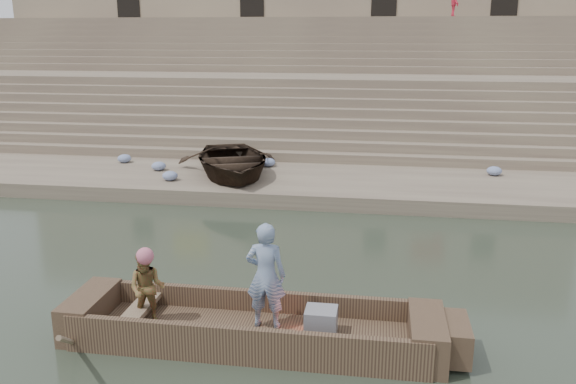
% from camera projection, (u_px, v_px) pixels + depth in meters
% --- Properties ---
extents(ground, '(120.00, 120.00, 0.00)m').
position_uv_depth(ground, '(73.00, 303.00, 10.19)').
color(ground, '#2B3628').
rests_on(ground, ground).
extents(lower_landing, '(32.00, 4.00, 0.40)m').
position_uv_depth(lower_landing, '(206.00, 180.00, 17.76)').
color(lower_landing, gray).
rests_on(lower_landing, ground).
extents(mid_landing, '(32.00, 3.00, 2.80)m').
position_uv_depth(mid_landing, '(257.00, 109.00, 24.61)').
color(mid_landing, gray).
rests_on(mid_landing, ground).
extents(upper_landing, '(32.00, 3.00, 5.20)m').
position_uv_depth(upper_landing, '(284.00, 70.00, 30.97)').
color(upper_landing, gray).
rests_on(upper_landing, ground).
extents(ghat_steps, '(32.00, 11.00, 5.20)m').
position_uv_depth(ghat_steps, '(265.00, 96.00, 26.12)').
color(ghat_steps, gray).
rests_on(ghat_steps, ground).
extents(building_wall, '(32.00, 5.07, 11.20)m').
position_uv_depth(building_wall, '(296.00, 12.00, 34.00)').
color(building_wall, tan).
rests_on(building_wall, ground).
extents(main_rowboat, '(5.00, 1.30, 0.22)m').
position_uv_depth(main_rowboat, '(251.00, 336.00, 8.86)').
color(main_rowboat, brown).
rests_on(main_rowboat, ground).
extents(rowboat_trim, '(6.04, 2.63, 1.81)m').
position_uv_depth(rowboat_trim, '(265.00, 325.00, 8.77)').
color(rowboat_trim, brown).
rests_on(rowboat_trim, ground).
extents(standing_man, '(0.59, 0.39, 1.62)m').
position_uv_depth(standing_man, '(266.00, 276.00, 8.71)').
color(standing_man, navy).
rests_on(standing_man, main_rowboat).
extents(rowing_man, '(0.60, 0.50, 1.14)m').
position_uv_depth(rowing_man, '(147.00, 288.00, 8.86)').
color(rowing_man, '#297D2F').
rests_on(rowing_man, main_rowboat).
extents(television, '(0.46, 0.42, 0.40)m').
position_uv_depth(television, '(320.00, 322.00, 8.62)').
color(television, gray).
rests_on(television, main_rowboat).
extents(beached_rowboat, '(4.34, 5.07, 0.89)m').
position_uv_depth(beached_rowboat, '(231.00, 161.00, 17.43)').
color(beached_rowboat, '#2D2116').
rests_on(beached_rowboat, lower_landing).
extents(pedestrian, '(0.65, 1.03, 1.52)m').
position_uv_depth(pedestrian, '(455.00, 0.00, 28.32)').
color(pedestrian, '#AE1D2E').
rests_on(pedestrian, upper_landing).
extents(cloth_bundles, '(11.98, 2.68, 0.26)m').
position_uv_depth(cloth_bundles, '(241.00, 166.00, 18.11)').
color(cloth_bundles, '#3F5999').
rests_on(cloth_bundles, lower_landing).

